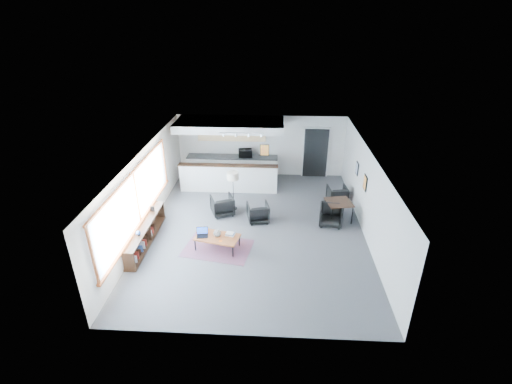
# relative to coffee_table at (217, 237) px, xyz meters

# --- Properties ---
(room) EXTENTS (7.02, 9.02, 2.62)m
(room) POSITION_rel_coffee_table_xyz_m (1.07, 1.21, 0.91)
(room) COLOR #4B4B4E
(room) RESTS_ON ground
(window) EXTENTS (0.10, 5.95, 1.66)m
(window) POSITION_rel_coffee_table_xyz_m (-2.40, 0.31, 1.07)
(window) COLOR #8CBFFF
(window) RESTS_ON room
(console) EXTENTS (0.35, 3.00, 0.80)m
(console) POSITION_rel_coffee_table_xyz_m (-2.23, 0.16, -0.06)
(console) COLOR #311D11
(console) RESTS_ON floor
(kitchenette) EXTENTS (4.20, 1.96, 2.60)m
(kitchenette) POSITION_rel_coffee_table_xyz_m (-0.13, 4.92, 0.99)
(kitchenette) COLOR white
(kitchenette) RESTS_ON floor
(doorway) EXTENTS (1.10, 0.12, 2.15)m
(doorway) POSITION_rel_coffee_table_xyz_m (3.37, 5.63, 0.69)
(doorway) COLOR black
(doorway) RESTS_ON room
(track_light) EXTENTS (1.60, 0.07, 0.15)m
(track_light) POSITION_rel_coffee_table_xyz_m (0.48, 3.41, 2.14)
(track_light) COLOR silver
(track_light) RESTS_ON room
(wall_art_lower) EXTENTS (0.03, 0.38, 0.48)m
(wall_art_lower) POSITION_rel_coffee_table_xyz_m (4.53, 1.61, 1.16)
(wall_art_lower) COLOR black
(wall_art_lower) RESTS_ON room
(wall_art_upper) EXTENTS (0.03, 0.34, 0.44)m
(wall_art_upper) POSITION_rel_coffee_table_xyz_m (4.53, 2.91, 1.11)
(wall_art_upper) COLOR black
(wall_art_upper) RESTS_ON room
(kilim_rug) EXTENTS (2.18, 1.68, 0.01)m
(kilim_rug) POSITION_rel_coffee_table_xyz_m (0.00, 0.00, -0.38)
(kilim_rug) COLOR #563043
(kilim_rug) RESTS_ON floor
(coffee_table) EXTENTS (1.41, 0.97, 0.42)m
(coffee_table) POSITION_rel_coffee_table_xyz_m (0.00, 0.00, 0.00)
(coffee_table) COLOR brown
(coffee_table) RESTS_ON floor
(laptop) EXTENTS (0.37, 0.32, 0.24)m
(laptop) POSITION_rel_coffee_table_xyz_m (-0.45, 0.05, 0.10)
(laptop) COLOR black
(laptop) RESTS_ON coffee_table
(ceramic_pot) EXTENTS (0.22, 0.22, 0.22)m
(ceramic_pot) POSITION_rel_coffee_table_xyz_m (0.00, 0.01, 0.14)
(ceramic_pot) COLOR gray
(ceramic_pot) RESTS_ON coffee_table
(book_stack) EXTENTS (0.31, 0.27, 0.08)m
(book_stack) POSITION_rel_coffee_table_xyz_m (0.37, 0.11, 0.07)
(book_stack) COLOR silver
(book_stack) RESTS_ON coffee_table
(coaster) EXTENTS (0.09, 0.09, 0.01)m
(coaster) POSITION_rel_coffee_table_xyz_m (0.14, -0.23, 0.03)
(coaster) COLOR #E5590C
(coaster) RESTS_ON coffee_table
(armchair_left) EXTENTS (0.93, 0.90, 0.75)m
(armchair_left) POSITION_rel_coffee_table_xyz_m (-0.14, 2.10, -0.01)
(armchair_left) COLOR black
(armchair_left) RESTS_ON floor
(armchair_right) EXTENTS (0.82, 0.79, 0.71)m
(armchair_right) POSITION_rel_coffee_table_xyz_m (1.13, 1.69, -0.03)
(armchair_right) COLOR black
(armchair_right) RESTS_ON floor
(floor_lamp) EXTENTS (0.43, 0.43, 1.44)m
(floor_lamp) POSITION_rel_coffee_table_xyz_m (0.21, 2.50, 0.86)
(floor_lamp) COLOR black
(floor_lamp) RESTS_ON floor
(dining_table) EXTENTS (0.96, 0.96, 0.68)m
(dining_table) POSITION_rel_coffee_table_xyz_m (3.85, 1.93, 0.23)
(dining_table) COLOR #311D11
(dining_table) RESTS_ON floor
(dining_chair_near) EXTENTS (0.71, 0.67, 0.65)m
(dining_chair_near) POSITION_rel_coffee_table_xyz_m (3.56, 1.58, -0.06)
(dining_chair_near) COLOR black
(dining_chair_near) RESTS_ON floor
(dining_chair_far) EXTENTS (0.65, 0.62, 0.60)m
(dining_chair_far) POSITION_rel_coffee_table_xyz_m (4.00, 3.21, -0.09)
(dining_chair_far) COLOR black
(dining_chair_far) RESTS_ON floor
(microwave) EXTENTS (0.60, 0.38, 0.38)m
(microwave) POSITION_rel_coffee_table_xyz_m (0.41, 5.36, 0.73)
(microwave) COLOR black
(microwave) RESTS_ON kitchenette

